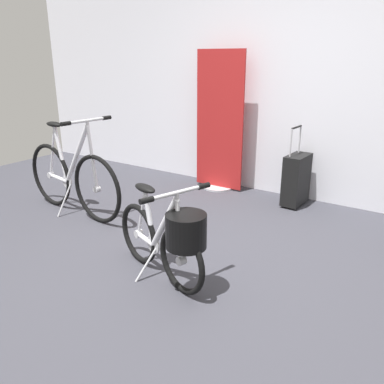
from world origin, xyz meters
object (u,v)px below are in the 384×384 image
(floor_banner_stand, at_px, (219,129))
(display_bike_left, at_px, (72,178))
(folding_bike_foreground, at_px, (169,236))
(rolling_suitcase, at_px, (296,179))

(floor_banner_stand, height_order, display_bike_left, floor_banner_stand)
(floor_banner_stand, relative_size, folding_bike_foreground, 1.64)
(floor_banner_stand, xyz_separation_m, folding_bike_foreground, (0.79, -2.02, -0.35))
(floor_banner_stand, relative_size, display_bike_left, 1.12)
(folding_bike_foreground, xyz_separation_m, rolling_suitcase, (0.17, 1.97, -0.07))
(folding_bike_foreground, distance_m, rolling_suitcase, 1.98)
(display_bike_left, relative_size, rolling_suitcase, 1.69)
(folding_bike_foreground, bearing_deg, floor_banner_stand, 111.45)
(floor_banner_stand, xyz_separation_m, rolling_suitcase, (0.97, -0.05, -0.42))
(display_bike_left, distance_m, rolling_suitcase, 2.28)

